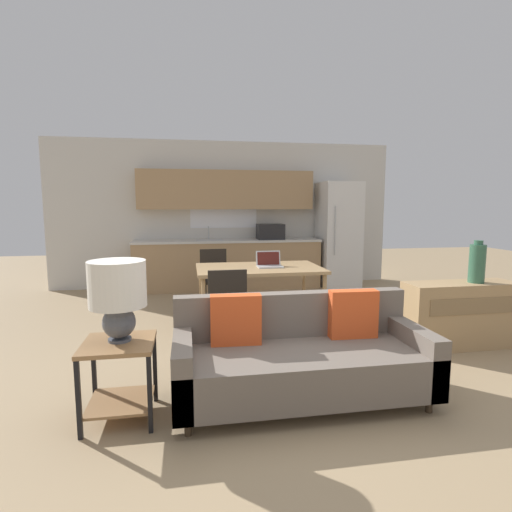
# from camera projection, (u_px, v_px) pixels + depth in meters

# --- Properties ---
(ground_plane) EXTENTS (20.00, 20.00, 0.00)m
(ground_plane) POSITION_uv_depth(u_px,v_px,m) (283.00, 397.00, 3.19)
(ground_plane) COLOR #9E8460
(wall_back) EXTENTS (6.40, 0.07, 2.70)m
(wall_back) POSITION_uv_depth(u_px,v_px,m) (226.00, 214.00, 7.54)
(wall_back) COLOR silver
(wall_back) RESTS_ON ground_plane
(kitchen_counter) EXTENTS (3.38, 0.65, 2.15)m
(kitchen_counter) POSITION_uv_depth(u_px,v_px,m) (228.00, 243.00, 7.32)
(kitchen_counter) COLOR tan
(kitchen_counter) RESTS_ON ground_plane
(refrigerator) EXTENTS (0.70, 0.78, 1.95)m
(refrigerator) POSITION_uv_depth(u_px,v_px,m) (338.00, 234.00, 7.53)
(refrigerator) COLOR white
(refrigerator) RESTS_ON ground_plane
(dining_table) EXTENTS (1.58, 0.98, 0.74)m
(dining_table) POSITION_uv_depth(u_px,v_px,m) (259.00, 271.00, 5.12)
(dining_table) COLOR tan
(dining_table) RESTS_ON ground_plane
(couch) EXTENTS (1.96, 0.80, 0.83)m
(couch) POSITION_uv_depth(u_px,v_px,m) (300.00, 357.00, 3.17)
(couch) COLOR #3D2D1E
(couch) RESTS_ON ground_plane
(side_table) EXTENTS (0.49, 0.49, 0.57)m
(side_table) POSITION_uv_depth(u_px,v_px,m) (119.00, 367.00, 2.83)
(side_table) COLOR olive
(side_table) RESTS_ON ground_plane
(table_lamp) EXTENTS (0.40, 0.40, 0.57)m
(table_lamp) POSITION_uv_depth(u_px,v_px,m) (118.00, 292.00, 2.79)
(table_lamp) COLOR #4C515B
(table_lamp) RESTS_ON side_table
(credenza) EXTENTS (1.21, 0.39, 0.70)m
(credenza) POSITION_uv_depth(u_px,v_px,m) (460.00, 314.00, 4.31)
(credenza) COLOR tan
(credenza) RESTS_ON ground_plane
(vase) EXTENTS (0.16, 0.16, 0.45)m
(vase) POSITION_uv_depth(u_px,v_px,m) (477.00, 263.00, 4.24)
(vase) COLOR #336047
(vase) RESTS_ON credenza
(dining_chair_near_left) EXTENTS (0.42, 0.42, 0.87)m
(dining_chair_near_left) POSITION_uv_depth(u_px,v_px,m) (226.00, 304.00, 4.23)
(dining_chair_near_left) COLOR black
(dining_chair_near_left) RESTS_ON ground_plane
(dining_chair_far_left) EXTENTS (0.45, 0.45, 0.87)m
(dining_chair_far_left) POSITION_uv_depth(u_px,v_px,m) (215.00, 276.00, 5.92)
(dining_chair_far_left) COLOR black
(dining_chair_far_left) RESTS_ON ground_plane
(laptop) EXTENTS (0.32, 0.26, 0.20)m
(laptop) POSITION_uv_depth(u_px,v_px,m) (269.00, 263.00, 5.14)
(laptop) COLOR #B7BABC
(laptop) RESTS_ON dining_table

